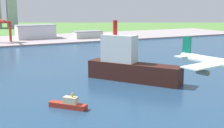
# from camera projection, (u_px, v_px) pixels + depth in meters

# --- Properties ---
(ground_plane) EXTENTS (2400.00, 2400.00, 0.00)m
(ground_plane) POSITION_uv_depth(u_px,v_px,m) (43.00, 61.00, 322.00)
(ground_plane) COLOR #55863C
(water_bay) EXTENTS (840.00, 360.00, 0.15)m
(water_bay) POSITION_uv_depth(u_px,v_px,m) (59.00, 72.00, 268.94)
(water_bay) COLOR navy
(water_bay) RESTS_ON ground
(industrial_pier) EXTENTS (840.00, 140.00, 2.50)m
(industrial_pier) POSITION_uv_depth(u_px,v_px,m) (15.00, 41.00, 489.74)
(industrial_pier) COLOR #A29598
(industrial_pier) RESTS_ON ground
(airplane_landing) EXTENTS (35.40, 42.97, 13.53)m
(airplane_landing) POSITION_uv_depth(u_px,v_px,m) (220.00, 63.00, 127.78)
(airplane_landing) COLOR silver
(tugboat_small) EXTENTS (18.81, 19.81, 9.12)m
(tugboat_small) POSITION_uv_depth(u_px,v_px,m) (69.00, 104.00, 173.58)
(tugboat_small) COLOR #B22D1E
(tugboat_small) RESTS_ON water_bay
(cargo_ship) EXTENTS (54.29, 68.23, 45.78)m
(cargo_ship) POSITION_uv_depth(u_px,v_px,m) (129.00, 64.00, 235.47)
(cargo_ship) COLOR #381914
(cargo_ship) RESTS_ON water_bay
(port_crane_red) EXTENTS (23.64, 40.91, 33.67)m
(port_crane_red) POSITION_uv_depth(u_px,v_px,m) (3.00, 26.00, 452.22)
(port_crane_red) COLOR #B72D23
(port_crane_red) RESTS_ON industrial_pier
(warehouse_main) EXTENTS (62.24, 35.69, 22.41)m
(warehouse_main) POSITION_uv_depth(u_px,v_px,m) (35.00, 32.00, 508.86)
(warehouse_main) COLOR silver
(warehouse_main) RESTS_ON industrial_pier
(warehouse_annex) EXTENTS (47.34, 24.27, 11.82)m
(warehouse_annex) POSITION_uv_depth(u_px,v_px,m) (88.00, 34.00, 516.92)
(warehouse_annex) COLOR silver
(warehouse_annex) RESTS_ON industrial_pier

